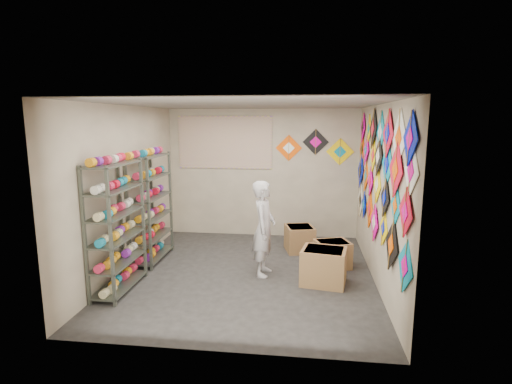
# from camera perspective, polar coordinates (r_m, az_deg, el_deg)

# --- Properties ---
(ground) EXTENTS (4.50, 4.50, 0.00)m
(ground) POSITION_cam_1_polar(r_m,az_deg,el_deg) (6.65, -1.19, -11.54)
(ground) COLOR #272422
(room_walls) EXTENTS (4.50, 4.50, 4.50)m
(room_walls) POSITION_cam_1_polar(r_m,az_deg,el_deg) (6.23, -1.25, 2.66)
(room_walls) COLOR #B8A78C
(room_walls) RESTS_ON ground
(shelf_rack_front) EXTENTS (0.40, 1.10, 1.90)m
(shelf_rack_front) POSITION_cam_1_polar(r_m,az_deg,el_deg) (6.09, -19.31, -4.77)
(shelf_rack_front) COLOR #4C5147
(shelf_rack_front) RESTS_ON ground
(shelf_rack_back) EXTENTS (0.40, 1.10, 1.90)m
(shelf_rack_back) POSITION_cam_1_polar(r_m,az_deg,el_deg) (7.24, -14.80, -2.20)
(shelf_rack_back) COLOR #4C5147
(shelf_rack_back) RESTS_ON ground
(string_spools) EXTENTS (0.12, 2.36, 0.12)m
(string_spools) POSITION_cam_1_polar(r_m,az_deg,el_deg) (6.64, -16.90, -2.58)
(string_spools) COLOR #DD274C
(string_spools) RESTS_ON ground
(kite_wall_display) EXTENTS (0.06, 4.33, 2.07)m
(kite_wall_display) POSITION_cam_1_polar(r_m,az_deg,el_deg) (6.24, 17.04, 2.50)
(kite_wall_display) COLOR #07819E
(kite_wall_display) RESTS_ON room_walls
(back_wall_kites) EXTENTS (1.61, 0.02, 0.75)m
(back_wall_kites) POSITION_cam_1_polar(r_m,az_deg,el_deg) (8.37, 8.44, 6.32)
(back_wall_kites) COLOR #FF5200
(back_wall_kites) RESTS_ON room_walls
(poster) EXTENTS (2.00, 0.01, 1.10)m
(poster) POSITION_cam_1_polar(r_m,az_deg,el_deg) (8.52, -4.47, 7.07)
(poster) COLOR #9054B7
(poster) RESTS_ON room_walls
(shopkeeper) EXTENTS (0.63, 0.47, 1.53)m
(shopkeeper) POSITION_cam_1_polar(r_m,az_deg,el_deg) (6.38, 1.13, -5.22)
(shopkeeper) COLOR #BEB4B0
(shopkeeper) RESTS_ON ground
(carton_a) EXTENTS (0.74, 0.65, 0.54)m
(carton_a) POSITION_cam_1_polar(r_m,az_deg,el_deg) (6.26, 9.64, -10.43)
(carton_a) COLOR olive
(carton_a) RESTS_ON ground
(carton_b) EXTENTS (0.67, 0.60, 0.45)m
(carton_b) POSITION_cam_1_polar(r_m,az_deg,el_deg) (6.96, 10.85, -8.73)
(carton_b) COLOR olive
(carton_b) RESTS_ON ground
(carton_c) EXTENTS (0.62, 0.66, 0.48)m
(carton_c) POSITION_cam_1_polar(r_m,az_deg,el_deg) (7.70, 6.24, -6.63)
(carton_c) COLOR olive
(carton_c) RESTS_ON ground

